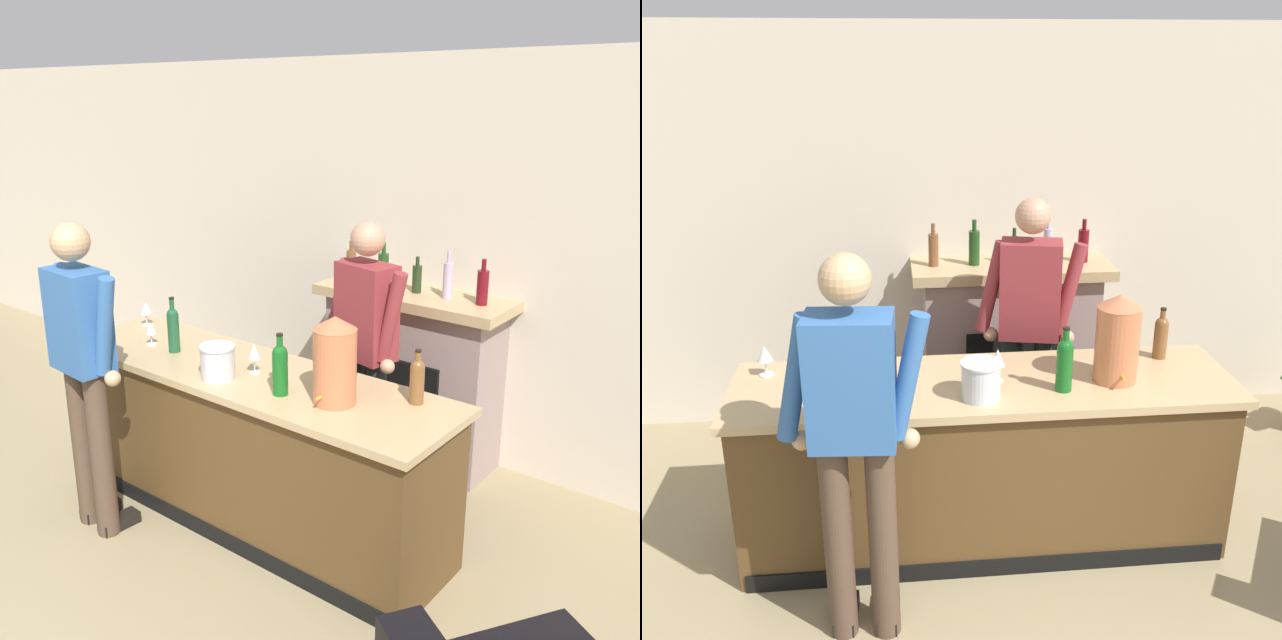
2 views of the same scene
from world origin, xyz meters
TOP-DOWN VIEW (x-y plane):
  - wall_back_panel at (0.00, 3.66)m, footprint 12.00×0.07m
  - bar_counter at (-0.07, 2.11)m, footprint 2.61×0.73m
  - fireplace_stone at (0.28, 3.40)m, footprint 1.35×0.52m
  - person_customer at (-0.71, 1.47)m, footprint 0.66×0.32m
  - person_bartender at (0.30, 2.79)m, footprint 0.65×0.36m
  - copper_dispenser at (0.61, 2.07)m, footprint 0.23×0.27m
  - ice_bucket_steel at (-0.11, 1.93)m, footprint 0.20×0.20m
  - wine_bottle_chardonnay_pale at (0.94, 2.32)m, footprint 0.08×0.08m
  - wine_bottle_port_short at (-0.64, 2.07)m, footprint 0.07×0.07m
  - wine_bottle_cabernet_heavy at (0.32, 1.98)m, footprint 0.08×0.08m
  - wine_glass_front_left at (-0.00, 2.11)m, footprint 0.07×0.07m
  - wine_glass_mid_counter at (-1.20, 2.31)m, footprint 0.08×0.08m
  - wine_glass_by_dispenser at (-0.85, 2.07)m, footprint 0.07×0.07m

SIDE VIEW (x-z plane):
  - bar_counter at x=-0.07m, z-range 0.00..0.96m
  - fireplace_stone at x=0.28m, z-range -0.14..1.38m
  - person_bartender at x=0.30m, z-range 0.10..1.87m
  - person_customer at x=-0.71m, z-range 0.11..1.95m
  - ice_bucket_steel at x=-0.11m, z-range 0.96..1.15m
  - wine_glass_by_dispenser at x=-0.85m, z-range 0.99..1.13m
  - wine_glass_mid_counter at x=-1.20m, z-range 0.99..1.16m
  - wine_glass_front_left at x=0.00m, z-range 1.00..1.18m
  - wine_bottle_chardonnay_pale at x=0.94m, z-range 0.95..1.24m
  - wine_bottle_cabernet_heavy at x=0.32m, z-range 0.94..1.28m
  - wine_bottle_port_short at x=-0.64m, z-range 0.94..1.29m
  - copper_dispenser at x=0.61m, z-range 0.96..1.43m
  - wall_back_panel at x=0.00m, z-range 0.00..2.75m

